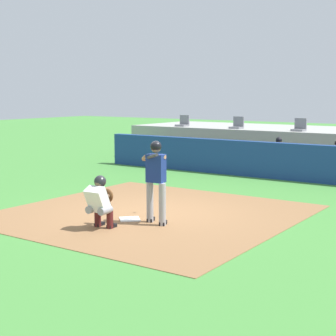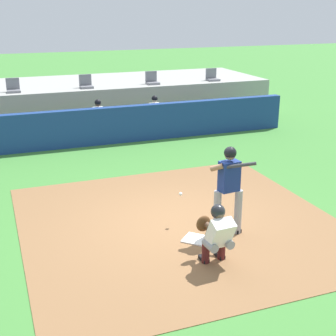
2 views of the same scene
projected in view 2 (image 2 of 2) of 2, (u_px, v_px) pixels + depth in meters
The scene contains 14 objects.
ground_plane at pixel (180, 223), 9.95m from camera, with size 80.00×80.00×0.00m, color #428438.
dirt_infield at pixel (180, 223), 9.94m from camera, with size 6.40×6.40×0.01m, color olive.
home_plate at pixel (195, 239), 9.23m from camera, with size 0.44×0.44×0.02m, color white.
batter_at_plate at pixel (228, 185), 9.16m from camera, with size 0.75×0.69×1.80m.
catcher_crouched at pixel (217, 232), 8.21m from camera, with size 0.50×2.11×1.13m.
dugout_wall at pixel (105, 126), 15.51m from camera, with size 13.00×0.30×1.20m, color navy.
dugout_bench at pixel (99, 130), 16.52m from camera, with size 11.80×0.44×0.45m, color olive.
dugout_player_0 at pixel (99, 118), 16.23m from camera, with size 0.49×0.70×1.30m.
dugout_player_1 at pixel (156, 114), 16.92m from camera, with size 0.49×0.70×1.30m.
stands_platform at pixel (80, 99), 19.37m from camera, with size 15.00×4.40×1.40m, color #9E9E99.
stadium_seat_1 at pixel (13, 88), 16.89m from camera, with size 0.46×0.46×0.48m.
stadium_seat_2 at pixel (86, 84), 17.76m from camera, with size 0.46×0.46×0.48m.
stadium_seat_3 at pixel (152, 80), 18.62m from camera, with size 0.46×0.46×0.48m.
stadium_seat_4 at pixel (212, 77), 19.49m from camera, with size 0.46×0.46×0.48m.
Camera 2 is at (-3.42, -8.37, 4.31)m, focal length 50.99 mm.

